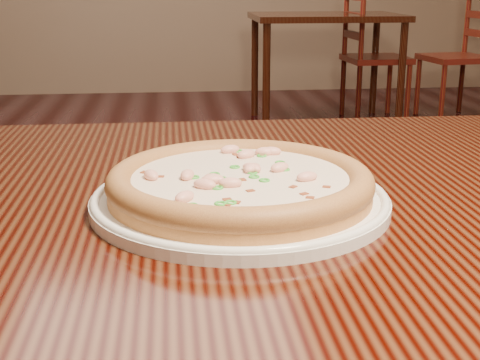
{
  "coord_description": "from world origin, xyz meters",
  "views": [
    {
      "loc": [
        0.16,
        -1.5,
        0.99
      ],
      "look_at": [
        0.23,
        -0.83,
        0.78
      ],
      "focal_mm": 50.0,
      "sensor_mm": 36.0,
      "label": 1
    }
  ],
  "objects": [
    {
      "name": "chair_d",
      "position": [
        2.25,
        3.17,
        0.44
      ],
      "size": [
        0.47,
        0.47,
        0.95
      ],
      "color": "#5A0D14",
      "rests_on": "ground"
    },
    {
      "name": "plate",
      "position": [
        0.23,
        -0.83,
        0.76
      ],
      "size": [
        0.32,
        0.32,
        0.02
      ],
      "color": "white",
      "rests_on": "hero_table"
    },
    {
      "name": "hero_table",
      "position": [
        0.35,
        -0.78,
        0.65
      ],
      "size": [
        1.2,
        0.8,
        0.75
      ],
      "color": "black",
      "rests_on": "ground"
    },
    {
      "name": "pizza",
      "position": [
        0.23,
        -0.83,
        0.78
      ],
      "size": [
        0.28,
        0.28,
        0.03
      ],
      "color": "#C98346",
      "rests_on": "plate"
    },
    {
      "name": "chair_c",
      "position": [
        1.57,
        3.17,
        0.44
      ],
      "size": [
        0.44,
        0.44,
        0.95
      ],
      "color": "#5A0D14",
      "rests_on": "ground"
    },
    {
      "name": "bg_table_right",
      "position": [
        1.23,
        3.08,
        0.65
      ],
      "size": [
        1.0,
        0.7,
        0.75
      ],
      "color": "black",
      "rests_on": "ground"
    }
  ]
}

